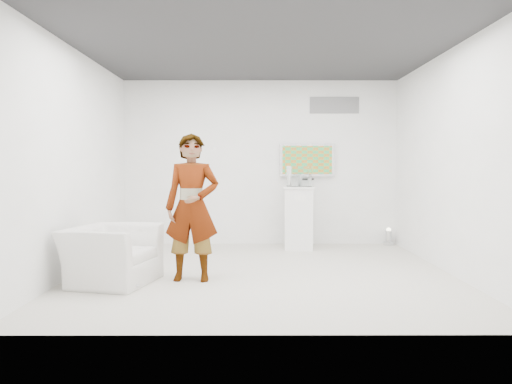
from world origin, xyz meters
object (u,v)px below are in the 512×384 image
tv (307,160)px  pedestal (299,218)px  person (192,207)px  floor_uplight (389,237)px  armchair (111,255)px

tv → pedestal: 1.16m
person → pedestal: size_ratio=1.70×
pedestal → floor_uplight: size_ratio=3.61×
tv → pedestal: bearing=-109.7°
person → pedestal: (1.55, 2.36, -0.38)m
tv → person: size_ratio=0.54×
armchair → floor_uplight: 5.13m
tv → person: bearing=-121.0°
tv → person: 3.44m
tv → armchair: size_ratio=0.93×
armchair → person: bearing=-68.0°
person → armchair: size_ratio=1.72×
tv → person: tv is taller
tv → floor_uplight: 2.04m
tv → armchair: bearing=-131.7°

